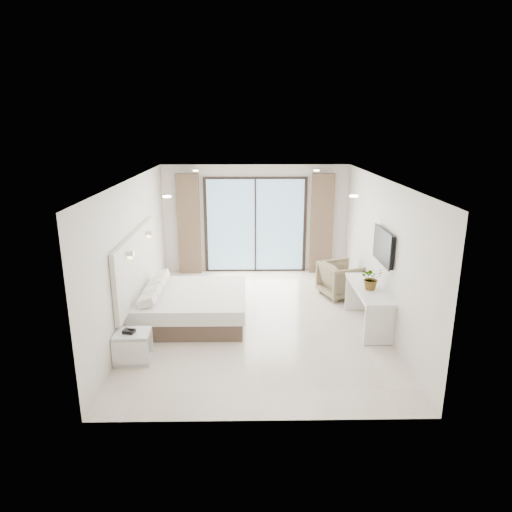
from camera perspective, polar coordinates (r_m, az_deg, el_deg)
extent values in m
plane|color=beige|center=(8.89, 0.23, -8.02)|extent=(6.20, 6.20, 0.00)
cube|color=silver|center=(11.44, -0.08, 4.62)|extent=(4.60, 0.02, 2.70)
cube|color=silver|center=(5.51, 0.90, -8.46)|extent=(4.60, 0.02, 2.70)
cube|color=silver|center=(8.69, -15.10, 0.29)|extent=(0.02, 6.20, 2.70)
cube|color=silver|center=(8.78, 15.42, 0.43)|extent=(0.02, 6.20, 2.70)
cube|color=white|center=(8.16, 0.25, 9.53)|extent=(4.60, 6.20, 0.02)
cube|color=silver|center=(8.76, -14.65, -0.92)|extent=(0.08, 3.00, 1.20)
cube|color=black|center=(8.45, 15.73, 1.19)|extent=(0.06, 1.00, 0.58)
cube|color=black|center=(8.43, 15.47, 1.19)|extent=(0.02, 1.04, 0.62)
cube|color=black|center=(11.44, -0.08, 3.85)|extent=(2.56, 0.04, 2.42)
cube|color=#89BCDB|center=(11.41, -0.08, 3.82)|extent=(2.40, 0.01, 2.30)
cube|color=brown|center=(11.42, -8.39, 3.91)|extent=(0.55, 0.14, 2.50)
cube|color=brown|center=(11.47, 8.22, 3.97)|extent=(0.55, 0.14, 2.50)
cylinder|color=white|center=(6.48, -11.08, 7.30)|extent=(0.12, 0.12, 0.02)
cylinder|color=white|center=(6.55, 12.13, 7.33)|extent=(0.12, 0.12, 0.02)
cylinder|color=white|center=(10.02, -7.55, 10.52)|extent=(0.12, 0.12, 0.02)
cylinder|color=white|center=(10.06, 7.58, 10.54)|extent=(0.12, 0.12, 0.02)
cube|color=brown|center=(8.92, -8.01, -7.01)|extent=(1.96, 1.87, 0.31)
cube|color=white|center=(8.81, -8.08, -5.31)|extent=(2.04, 1.95, 0.26)
cube|color=silver|center=(8.27, -13.38, -5.60)|extent=(0.28, 0.39, 0.14)
cube|color=silver|center=(8.65, -12.80, -4.57)|extent=(0.28, 0.39, 0.14)
cube|color=silver|center=(9.05, -12.26, -3.60)|extent=(0.28, 0.39, 0.14)
cube|color=silver|center=(9.44, -11.78, -2.73)|extent=(0.28, 0.39, 0.14)
cube|color=white|center=(7.52, -15.22, -9.36)|extent=(0.56, 0.47, 0.05)
cube|color=white|center=(7.72, -14.97, -12.35)|extent=(0.56, 0.47, 0.05)
cube|color=white|center=(7.45, -15.46, -11.60)|extent=(0.55, 0.07, 0.45)
cube|color=white|center=(7.79, -14.75, -10.25)|extent=(0.55, 0.07, 0.45)
cube|color=black|center=(7.49, -15.60, -9.06)|extent=(0.20, 0.17, 0.06)
cube|color=white|center=(8.63, 13.98, -4.01)|extent=(0.53, 1.71, 0.06)
cube|color=white|center=(8.09, 15.16, -8.45)|extent=(0.51, 0.06, 0.71)
cube|color=white|center=(9.46, 12.66, -4.59)|extent=(0.51, 0.06, 0.71)
imported|color=#33662D|center=(8.47, 14.24, -3.00)|extent=(0.41, 0.45, 0.33)
imported|color=#8E815D|center=(10.11, 10.63, -2.71)|extent=(0.99, 1.02, 0.84)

